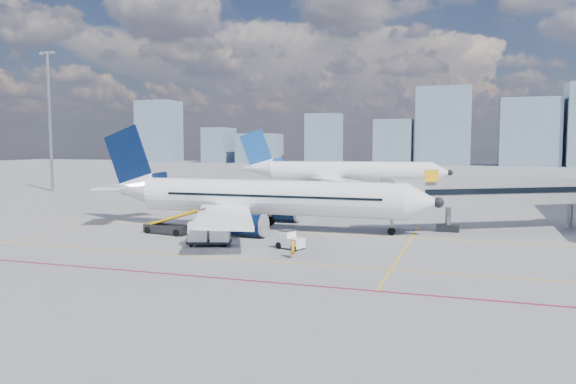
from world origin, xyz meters
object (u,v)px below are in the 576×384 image
main_aircraft (256,197)px  cargo_dolly (209,233)px  second_aircraft (341,172)px  ramp_worker (293,248)px  belt_loader (169,227)px  baggage_tug (290,240)px

main_aircraft → cargo_dolly: bearing=-91.1°
second_aircraft → ramp_worker: bearing=-89.3°
second_aircraft → cargo_dolly: (2.94, -63.43, -2.10)m
belt_loader → second_aircraft: bearing=96.5°
second_aircraft → cargo_dolly: second_aircraft is taller
second_aircraft → belt_loader: (-3.68, -58.92, -2.51)m
cargo_dolly → ramp_worker: size_ratio=2.60×
ramp_worker → cargo_dolly: bearing=89.0°
baggage_tug → ramp_worker: 3.77m
cargo_dolly → belt_loader: (-6.62, 4.51, -0.41)m
belt_loader → main_aircraft: bearing=51.1°
main_aircraft → second_aircraft: bearing=93.3°
belt_loader → ramp_worker: (15.02, -7.14, 0.07)m
cargo_dolly → baggage_tug: bearing=-11.1°
second_aircraft → cargo_dolly: size_ratio=10.08×
main_aircraft → cargo_dolly: main_aircraft is taller
baggage_tug → ramp_worker: ramp_worker is taller
second_aircraft → main_aircraft: bearing=-95.6°
main_aircraft → baggage_tug: 11.99m
ramp_worker → main_aircraft: bearing=48.6°
cargo_dolly → belt_loader: 8.02m
second_aircraft → belt_loader: 59.09m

